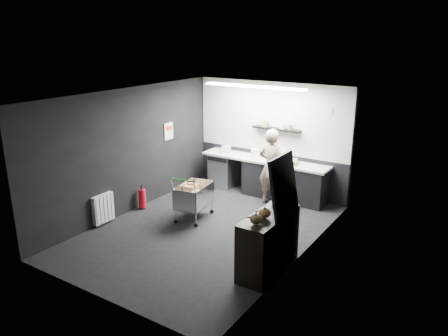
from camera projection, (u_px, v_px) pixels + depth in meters
The scene contains 22 objects.
floor at pixel (206, 230), 8.74m from camera, with size 5.50×5.50×0.00m, color black.
ceiling at pixel (204, 95), 7.93m from camera, with size 5.50×5.50×0.00m, color silver.
wall_back at pixel (271, 138), 10.54m from camera, with size 5.50×5.50×0.00m, color black.
wall_front at pixel (93, 214), 6.13m from camera, with size 5.50×5.50×0.00m, color black.
wall_left at pixel (129, 151), 9.37m from camera, with size 5.50×5.50×0.00m, color black.
wall_right at pixel (303, 185), 7.30m from camera, with size 5.50×5.50×0.00m, color black.
kitchen_wall_panel at pixel (271, 118), 10.38m from camera, with size 3.95×0.02×1.70m, color beige.
dado_panel at pixel (269, 172), 10.78m from camera, with size 3.95×0.02×1.00m, color black.
floating_shelf at pixel (276, 129), 10.25m from camera, with size 1.20×0.22×0.04m, color black.
wall_clock at pixel (329, 111), 9.55m from camera, with size 0.20×0.20×0.03m, color silver.
poster at pixel (169, 131), 10.34m from camera, with size 0.02×0.30×0.40m, color silver.
poster_red_band at pixel (169, 128), 10.32m from camera, with size 0.01×0.22×0.10m, color red.
radiator at pixel (103, 208), 8.91m from camera, with size 0.10×0.50×0.60m, color silver.
ceiling_strip at pixel (254, 87), 9.42m from camera, with size 2.40×0.20×0.04m, color white.
prep_counter at pixel (268, 178), 10.47m from camera, with size 3.20×0.61×0.90m.
person at pixel (271, 167), 9.83m from camera, with size 0.64×0.42×1.77m, color beige.
shopping_cart at pixel (194, 197), 9.17m from camera, with size 0.69×1.01×1.02m.
sideboard at pixel (270, 235), 7.12m from camera, with size 0.57×1.33×1.99m.
fire_extinguisher at pixel (142, 198), 9.74m from camera, with size 0.16×0.16×0.53m.
cardboard_box at pixel (287, 162), 10.03m from camera, with size 0.46×0.35×0.09m, color olive.
pink_tub at pixel (255, 153), 10.51m from camera, with size 0.20×0.20×0.20m, color #F8D7DA.
white_container at pixel (226, 150), 10.88m from camera, with size 0.20×0.16×0.18m, color silver.
Camera 1 is at (4.62, -6.50, 3.80)m, focal length 35.00 mm.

